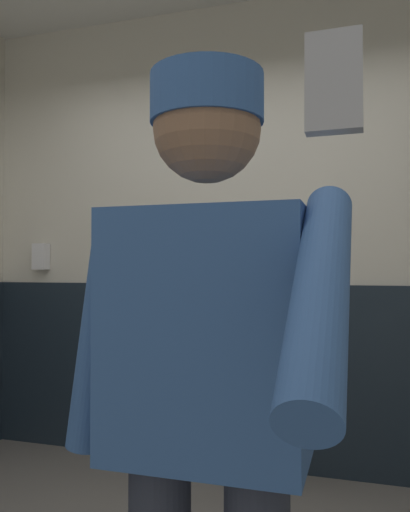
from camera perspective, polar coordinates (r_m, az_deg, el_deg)
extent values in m
cube|color=beige|center=(3.22, 4.49, 2.70)|extent=(4.14, 0.12, 2.88)
cube|color=#19232D|center=(3.20, 4.22, -13.15)|extent=(3.54, 0.03, 1.11)
cube|color=white|center=(3.12, 6.78, -8.44)|extent=(0.40, 0.05, 0.65)
cube|color=white|center=(2.96, 6.18, -9.80)|extent=(0.34, 0.30, 0.45)
cylinder|color=#B7BABF|center=(3.08, 6.73, -3.02)|extent=(0.04, 0.04, 0.24)
cylinder|color=#B7BABF|center=(3.19, 6.67, -18.37)|extent=(0.05, 0.05, 0.55)
cube|color=#335999|center=(1.13, 0.22, -8.71)|extent=(0.43, 0.24, 0.54)
cylinder|color=#335999|center=(1.23, -11.68, -8.22)|extent=(0.17, 0.09, 0.56)
cylinder|color=#335999|center=(0.85, 12.85, -3.34)|extent=(0.09, 0.50, 0.39)
sphere|color=#8C664C|center=(1.16, 0.21, 14.02)|extent=(0.24, 0.24, 0.24)
cylinder|color=#335999|center=(1.18, 0.21, 17.10)|extent=(0.25, 0.25, 0.11)
cube|color=#A5A8B2|center=(0.59, 14.21, 18.31)|extent=(0.06, 0.03, 0.11)
cube|color=silver|center=(3.71, -17.88, -0.06)|extent=(0.10, 0.07, 0.18)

